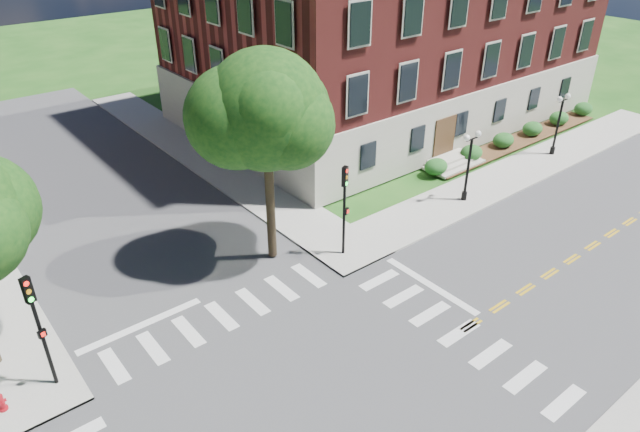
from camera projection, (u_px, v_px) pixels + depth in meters
ground at (326, 420)px, 19.95m from camera, size 160.00×160.00×0.00m
road_ew at (326, 420)px, 19.95m from camera, size 90.00×12.00×0.01m
road_ns at (326, 420)px, 19.95m from camera, size 12.00×90.00×0.01m
sidewalk_ne at (358, 163)px, 38.70m from camera, size 34.00×34.00×0.12m
crosswalk_east at (459, 333)px, 23.87m from camera, size 2.20×10.20×0.02m
stop_bar_east at (430, 285)px, 26.77m from camera, size 0.40×5.50×0.00m
main_building at (387, 8)px, 43.77m from camera, size 30.60×22.40×16.50m
shrub_row at (517, 143)px, 41.95m from camera, size 18.00×2.00×1.30m
tree_d at (266, 111)px, 25.08m from camera, size 5.48×5.48×10.36m
traffic_signal_ne at (345, 200)px, 27.45m from camera, size 0.38×0.46×4.80m
traffic_signal_nw at (37, 319)px, 19.80m from camera, size 0.37×0.44×4.80m
twin_lamp_west at (469, 163)px, 32.81m from camera, size 1.36×0.36×4.23m
twin_lamp_east at (559, 121)px, 38.73m from camera, size 1.36×0.36×4.23m
fire_hydrant at (1, 403)px, 20.04m from camera, size 0.35×0.35×0.75m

